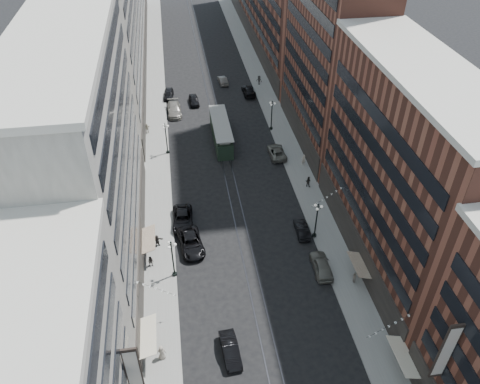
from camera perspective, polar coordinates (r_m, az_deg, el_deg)
ground at (r=82.89m, az=-2.49°, el=7.11°), size 220.00×220.00×0.00m
sidewalk_west at (r=91.34m, az=-10.21°, el=9.69°), size 4.00×180.00×0.15m
sidewalk_east at (r=93.06m, az=3.63°, el=10.79°), size 4.00×180.00×0.15m
rail_west at (r=91.53m, az=-3.67°, el=10.25°), size 0.12×180.00×0.02m
rail_east at (r=91.64m, az=-2.79°, el=10.32°), size 0.12×180.00×0.02m
building_west_mid at (r=53.17m, az=-17.89°, el=3.54°), size 8.00×36.00×28.00m
building_west_far at (r=111.24m, az=-14.44°, el=21.53°), size 8.00×90.00×26.00m
building_east_mid at (r=54.97m, az=19.20°, el=1.90°), size 8.00×30.00×24.00m
building_east_tower at (r=74.23m, az=11.48°, el=20.46°), size 8.00×26.00×42.00m
lamppost_sw_far at (r=55.34m, az=-8.22°, el=-7.92°), size 1.03×1.14×5.52m
lamppost_sw_mid at (r=76.73m, az=-8.99°, el=6.59°), size 1.03×1.14×5.52m
lamppost_se_far at (r=60.44m, az=9.30°, el=-3.30°), size 1.03×1.14×5.52m
lamppost_se_mid at (r=82.67m, az=3.88°, el=9.43°), size 1.03×1.14×5.52m
streetcar at (r=80.11m, az=-2.33°, el=7.28°), size 2.82×12.76×3.53m
car_2 at (r=60.08m, az=-5.98°, el=-6.16°), size 3.60×6.42×1.70m
car_4 at (r=57.86m, az=9.90°, el=-8.79°), size 2.24×5.13×1.72m
car_5 at (r=49.94m, az=-1.18°, el=-18.70°), size 1.99×4.78×1.54m
pedestrian_1 at (r=50.02m, az=-9.53°, el=-18.71°), size 0.96×0.58×1.87m
pedestrian_2 at (r=58.37m, az=-10.82°, el=-8.33°), size 0.84×0.64×1.53m
pedestrian_4 at (r=57.23m, az=13.79°, el=-10.09°), size 0.49×0.93×1.52m
car_7 at (r=63.64m, az=-7.00°, el=-3.28°), size 2.89×5.95×1.63m
car_8 at (r=89.61m, az=-8.03°, el=9.94°), size 2.67×6.22×1.79m
car_9 at (r=95.67m, az=-8.71°, el=11.70°), size 2.25×4.82×1.60m
car_10 at (r=62.34m, az=7.54°, el=-4.53°), size 1.59×4.23×1.38m
car_11 at (r=76.74m, az=4.49°, el=4.89°), size 2.52×5.36×1.48m
car_12 at (r=96.02m, az=1.04°, el=12.25°), size 2.36×5.59×1.61m
car_13 at (r=92.77m, az=-5.65°, el=11.06°), size 2.01×4.53×1.52m
car_14 at (r=100.67m, az=-2.12°, el=13.44°), size 1.92×4.49×1.44m
pedestrian_5 at (r=60.72m, az=-10.06°, el=-5.87°), size 1.62×1.04×1.69m
pedestrian_6 at (r=83.85m, az=-11.25°, el=7.64°), size 1.22×0.80×1.92m
pedestrian_7 at (r=70.14m, az=8.30°, el=1.28°), size 0.96×0.83×1.74m
pedestrian_8 at (r=74.78m, az=7.74°, el=3.95°), size 0.75×0.58×1.82m
pedestrian_9 at (r=99.80m, az=2.34°, el=13.46°), size 1.35×0.98×1.94m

